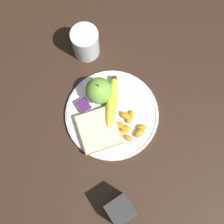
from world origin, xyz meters
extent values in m
plane|color=#332116|center=(0.00, 0.00, 0.00)|extent=(3.00, 3.00, 0.00)
cylinder|color=white|center=(0.00, 0.00, 0.01)|extent=(0.28, 0.28, 0.01)
torus|color=white|center=(0.00, 0.00, 0.01)|extent=(0.27, 0.27, 0.01)
cylinder|color=silver|center=(-0.22, 0.05, 0.05)|extent=(0.08, 0.08, 0.10)
cylinder|color=#F4A81E|center=(-0.22, 0.05, 0.04)|extent=(0.07, 0.07, 0.08)
sphere|color=#72B23D|center=(-0.07, 0.00, 0.05)|extent=(0.08, 0.08, 0.08)
cylinder|color=brown|center=(-0.07, 0.00, 0.09)|extent=(0.00, 0.00, 0.01)
ellipsoid|color=yellow|center=(-0.03, 0.01, 0.03)|extent=(0.15, 0.13, 0.03)
sphere|color=#473319|center=(-0.08, 0.06, 0.03)|extent=(0.02, 0.02, 0.02)
cube|color=tan|center=(0.02, -0.06, 0.02)|extent=(0.14, 0.14, 0.02)
cube|color=beige|center=(0.02, -0.06, 0.02)|extent=(0.14, 0.13, 0.02)
cube|color=silver|center=(0.01, 0.05, 0.01)|extent=(0.06, 0.11, 0.00)
cube|color=silver|center=(-0.03, -0.02, 0.01)|extent=(0.05, 0.06, 0.00)
cube|color=white|center=(-0.06, -0.06, 0.02)|extent=(0.04, 0.03, 0.02)
cube|color=#4C1E60|center=(-0.06, -0.06, 0.03)|extent=(0.04, 0.03, 0.00)
ellipsoid|color=orange|center=(0.08, 0.05, 0.02)|extent=(0.03, 0.03, 0.02)
ellipsoid|color=orange|center=(0.03, 0.03, 0.02)|extent=(0.04, 0.03, 0.02)
ellipsoid|color=orange|center=(0.04, 0.00, 0.02)|extent=(0.04, 0.03, 0.02)
ellipsoid|color=orange|center=(0.06, 0.01, 0.02)|extent=(0.04, 0.04, 0.02)
ellipsoid|color=orange|center=(0.09, 0.00, 0.02)|extent=(0.03, 0.03, 0.01)
ellipsoid|color=orange|center=(0.06, -0.01, 0.02)|extent=(0.03, 0.04, 0.02)
ellipsoid|color=orange|center=(0.04, 0.03, 0.02)|extent=(0.03, 0.03, 0.02)
ellipsoid|color=orange|center=(0.09, 0.03, 0.02)|extent=(0.03, 0.04, 0.02)
ellipsoid|color=orange|center=(0.03, 0.05, 0.02)|extent=(0.03, 0.03, 0.01)
cube|color=#2D2D2D|center=(0.24, -0.13, 0.04)|extent=(0.06, 0.06, 0.08)
camera|label=1|loc=(0.20, -0.13, 0.90)|focal=50.00mm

